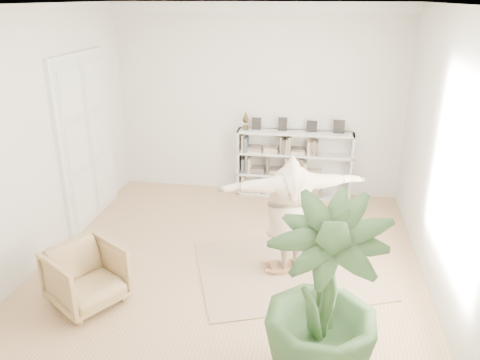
% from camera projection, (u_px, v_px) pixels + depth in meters
% --- Properties ---
extents(floor, '(6.00, 6.00, 0.00)m').
position_uv_depth(floor, '(230.00, 267.00, 6.83)').
color(floor, '#A77956').
rests_on(floor, ground).
extents(room_shell, '(6.00, 6.00, 6.00)m').
position_uv_depth(room_shell, '(259.00, 7.00, 8.24)').
color(room_shell, silver).
rests_on(room_shell, floor).
extents(doors, '(0.09, 1.78, 2.92)m').
position_uv_depth(doors, '(87.00, 141.00, 7.92)').
color(doors, white).
rests_on(doors, floor).
extents(bookshelf, '(2.20, 0.35, 1.64)m').
position_uv_depth(bookshelf, '(294.00, 165.00, 9.07)').
color(bookshelf, silver).
rests_on(bookshelf, floor).
extents(armchair, '(1.16, 1.15, 0.77)m').
position_uv_depth(armchair, '(86.00, 276.00, 5.91)').
color(armchair, tan).
rests_on(armchair, floor).
extents(rug, '(3.03, 2.73, 0.02)m').
position_uv_depth(rug, '(287.00, 269.00, 6.75)').
color(rug, tan).
rests_on(rug, floor).
extents(rocker_board, '(0.57, 0.45, 0.11)m').
position_uv_depth(rocker_board, '(287.00, 266.00, 6.73)').
color(rocker_board, brown).
rests_on(rocker_board, rug).
extents(person, '(2.10, 1.21, 1.65)m').
position_uv_depth(person, '(290.00, 210.00, 6.41)').
color(person, beige).
rests_on(person, rocker_board).
extents(houseplant, '(1.44, 1.44, 2.01)m').
position_uv_depth(houseplant, '(322.00, 299.00, 4.45)').
color(houseplant, '#2F4E27').
rests_on(houseplant, floor).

